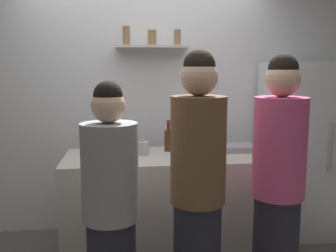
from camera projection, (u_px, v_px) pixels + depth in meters
back_wall_assembly at (143, 103)px, 3.88m from camera, size 4.80×0.32×2.60m
refrigerator at (296, 150)px, 3.73m from camera, size 0.64×0.61×1.71m
counter at (168, 207)px, 3.28m from camera, size 1.74×0.73×0.92m
baking_pan at (235, 148)px, 3.38m from camera, size 0.34×0.24×0.05m
utensil_holder at (143, 148)px, 3.22m from camera, size 0.10×0.10×0.22m
wine_bottle_dark_glass at (102, 145)px, 3.05m from camera, size 0.07×0.07×0.30m
wine_bottle_amber_glass at (168, 140)px, 3.36m from camera, size 0.07×0.07×0.28m
wine_bottle_pale_glass at (187, 139)px, 3.37m from camera, size 0.07×0.07×0.29m
water_bottle_plastic at (216, 149)px, 2.97m from camera, size 0.09×0.09×0.23m
person_brown_jacket at (198, 194)px, 2.34m from camera, size 0.34×0.34×1.76m
person_pink_top at (278, 189)px, 2.47m from camera, size 0.34×0.34×1.74m
person_grey_hoodie at (111, 214)px, 2.29m from camera, size 0.34×0.34×1.58m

